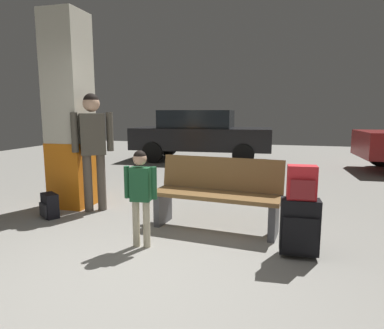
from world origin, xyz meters
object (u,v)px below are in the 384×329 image
Objects in this scene: child at (140,188)px; parked_car_far at (201,134)px; backpack_bright at (302,183)px; backpack_dark_floor at (49,206)px; structural_pillar at (70,113)px; adult at (93,140)px; bench at (217,194)px; suitcase at (300,227)px.

parked_car_far is at bearing 98.36° from child.
backpack_dark_floor is (-3.31, 0.44, -0.60)m from backpack_bright.
backpack_bright is at bearing -7.65° from backpack_dark_floor.
structural_pillar is at bearing 162.12° from backpack_bright.
parked_car_far is (0.24, 5.59, -0.26)m from adult.
backpack_bright is at bearing -17.88° from structural_pillar.
structural_pillar is 1.77× the size of bench.
bench is 2.72× the size of suitcase.
suitcase is (0.97, -0.64, -0.12)m from bench.
backpack_bright is 3.39m from backpack_dark_floor.
child is at bearing -81.64° from parked_car_far.
adult is (-1.90, 0.27, 0.62)m from bench.
bench is 2.36m from backpack_dark_floor.
bench is at bearing 4.91° from backpack_dark_floor.
parked_car_far is at bearing 83.60° from backpack_dark_floor.
structural_pillar is 0.70× the size of parked_car_far.
backpack_bright is (3.35, -1.08, -0.68)m from structural_pillar.
structural_pillar reaches higher than backpack_bright.
backpack_dark_floor is at bearing 172.36° from suitcase.
bench is at bearing 50.53° from child.
suitcase is at bearing -33.49° from bench.
adult reaches higher than suitcase.
adult reaches higher than backpack_dark_floor.
adult is 5.60m from parked_car_far.
bench reaches higher than backpack_dark_floor.
backpack_bright is at bearing -75.66° from suitcase.
structural_pillar is 2.74× the size of child.
structural_pillar is 3.70m from suitcase.
adult is (-1.22, 1.09, 0.41)m from child.
parked_car_far reaches higher than backpack_bright.
child is (-1.65, -0.17, -0.12)m from backpack_bright.
backpack_bright is at bearing -67.97° from parked_car_far.
adult is (0.48, -0.16, -0.38)m from structural_pillar.
suitcase is 3.10m from adult.
backpack_dark_floor is at bearing -86.43° from structural_pillar.
suitcase is at bearing -67.97° from parked_car_far.
backpack_bright reaches higher than backpack_dark_floor.
bench is 0.39× the size of parked_car_far.
structural_pillar is 5.51m from parked_car_far.
parked_car_far is at bearing 82.44° from structural_pillar.
adult reaches higher than child.
bench is at bearing -8.13° from adult.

